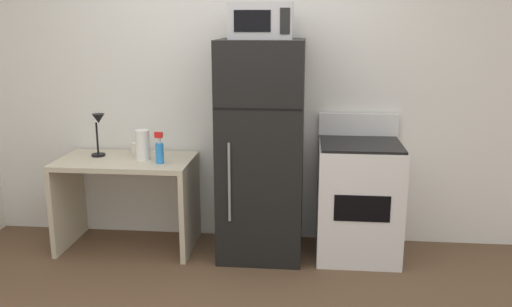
% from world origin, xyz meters
% --- Properties ---
extents(wall_back_white, '(5.00, 0.10, 2.60)m').
position_xyz_m(wall_back_white, '(0.00, 1.70, 1.30)').
color(wall_back_white, white).
rests_on(wall_back_white, ground).
extents(desk, '(1.07, 0.62, 0.75)m').
position_xyz_m(desk, '(-0.87, 1.32, 0.52)').
color(desk, beige).
rests_on(desk, ground).
extents(desk_lamp, '(0.14, 0.12, 0.35)m').
position_xyz_m(desk_lamp, '(-1.10, 1.38, 0.99)').
color(desk_lamp, black).
rests_on(desk_lamp, desk).
extents(coffee_mug, '(0.08, 0.08, 0.09)m').
position_xyz_m(coffee_mug, '(-0.83, 1.49, 0.80)').
color(coffee_mug, white).
rests_on(coffee_mug, desk).
extents(paper_towel_roll, '(0.11, 0.11, 0.24)m').
position_xyz_m(paper_towel_roll, '(-0.72, 1.31, 0.87)').
color(paper_towel_roll, white).
rests_on(paper_towel_roll, desk).
extents(spray_bottle, '(0.06, 0.06, 0.25)m').
position_xyz_m(spray_bottle, '(-0.55, 1.21, 0.85)').
color(spray_bottle, '#2D8CEA').
rests_on(spray_bottle, desk).
extents(refrigerator, '(0.65, 0.66, 1.70)m').
position_xyz_m(refrigerator, '(0.23, 1.31, 0.85)').
color(refrigerator, black).
rests_on(refrigerator, ground).
extents(microwave, '(0.46, 0.35, 0.26)m').
position_xyz_m(microwave, '(0.23, 1.29, 1.83)').
color(microwave, '#B7B7BC').
rests_on(microwave, refrigerator).
extents(oven_range, '(0.64, 0.61, 1.10)m').
position_xyz_m(oven_range, '(0.99, 1.33, 0.47)').
color(oven_range, white).
rests_on(oven_range, ground).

